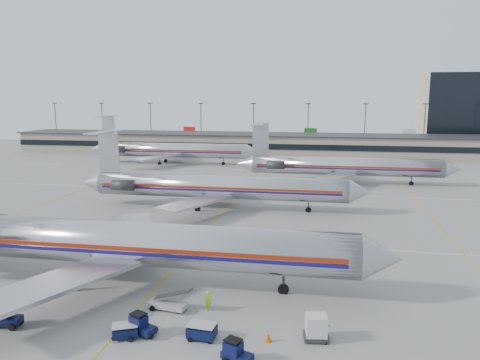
% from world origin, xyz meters
% --- Properties ---
extents(ground, '(260.00, 260.00, 0.00)m').
position_xyz_m(ground, '(0.00, 0.00, 0.00)').
color(ground, gray).
rests_on(ground, ground).
extents(apron_markings, '(160.00, 0.15, 0.02)m').
position_xyz_m(apron_markings, '(0.00, 10.00, 0.01)').
color(apron_markings, silver).
rests_on(apron_markings, ground).
extents(terminal, '(162.00, 17.00, 6.25)m').
position_xyz_m(terminal, '(0.00, 97.97, 3.16)').
color(terminal, gray).
rests_on(terminal, ground).
extents(light_mast_row, '(163.60, 0.40, 15.28)m').
position_xyz_m(light_mast_row, '(0.00, 112.00, 8.58)').
color(light_mast_row, '#38383D').
rests_on(light_mast_row, ground).
extents(distant_building, '(30.00, 20.00, 25.00)m').
position_xyz_m(distant_building, '(62.00, 128.00, 12.50)').
color(distant_building, tan).
rests_on(distant_building, ground).
extents(jet_foreground, '(50.45, 29.71, 13.21)m').
position_xyz_m(jet_foreground, '(-4.75, -3.82, 3.83)').
color(jet_foreground, silver).
rests_on(jet_foreground, ground).
extents(jet_second_row, '(45.61, 26.86, 11.94)m').
position_xyz_m(jet_second_row, '(-2.15, 26.48, 3.46)').
color(jet_second_row, silver).
rests_on(jet_second_row, ground).
extents(jet_third_row, '(43.95, 27.04, 12.02)m').
position_xyz_m(jet_third_row, '(17.83, 52.29, 3.49)').
color(jet_third_row, silver).
rests_on(jet_third_row, ground).
extents(jet_back_row, '(45.48, 27.98, 12.44)m').
position_xyz_m(jet_back_row, '(-25.03, 73.16, 3.61)').
color(jet_back_row, silver).
rests_on(jet_back_row, ground).
extents(tug_left, '(2.26, 1.33, 1.74)m').
position_xyz_m(tug_left, '(-8.63, -13.59, 0.79)').
color(tug_left, '#090E34').
rests_on(tug_left, ground).
extents(tug_center, '(2.28, 1.77, 1.66)m').
position_xyz_m(tug_center, '(1.88, -12.94, 0.76)').
color(tug_center, '#090E34').
rests_on(tug_center, ground).
extents(tug_right, '(2.24, 1.70, 1.63)m').
position_xyz_m(tug_right, '(9.31, -15.29, 0.74)').
color(tug_right, '#090E34').
rests_on(tug_right, ground).
extents(cart_inner, '(2.10, 1.54, 1.12)m').
position_xyz_m(cart_inner, '(6.39, -12.70, 0.60)').
color(cart_inner, '#090E34').
rests_on(cart_inner, ground).
extents(cart_outer, '(2.09, 1.82, 1.00)m').
position_xyz_m(cart_outer, '(0.93, -13.53, 0.53)').
color(cart_outer, '#090E34').
rests_on(cart_outer, ground).
extents(uld_container, '(1.92, 1.67, 1.84)m').
position_xyz_m(uld_container, '(14.39, -11.36, 0.93)').
color(uld_container, '#2D2D30').
rests_on(uld_container, ground).
extents(belt_loader, '(3.81, 1.63, 1.96)m').
position_xyz_m(belt_loader, '(2.50, -8.66, 0.53)').
color(belt_loader, '#9B9B9B').
rests_on(belt_loader, ground).
extents(ramp_worker_near, '(0.69, 0.70, 1.63)m').
position_xyz_m(ramp_worker_near, '(5.73, -8.22, 0.81)').
color(ramp_worker_near, '#9EF116').
rests_on(ramp_worker_near, ground).
extents(ramp_worker_far, '(0.75, 0.60, 1.52)m').
position_xyz_m(ramp_worker_far, '(15.05, -10.81, 0.76)').
color(ramp_worker_far, '#C9F016').
rests_on(ramp_worker_far, ground).
extents(cone_right, '(0.60, 0.60, 0.67)m').
position_xyz_m(cone_right, '(11.07, -12.23, 0.34)').
color(cone_right, '#D94F07').
rests_on(cone_right, ground).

